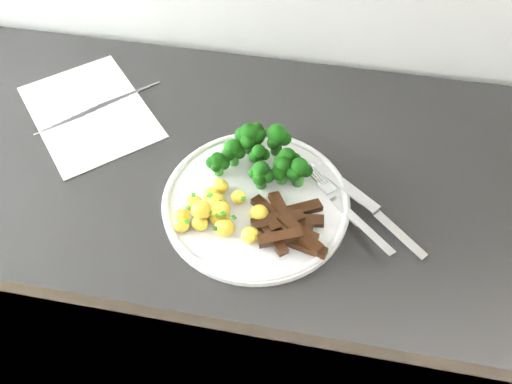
# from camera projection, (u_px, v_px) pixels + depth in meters

# --- Properties ---
(counter) EXTENTS (2.32, 0.58, 0.87)m
(counter) POSITION_uv_depth(u_px,v_px,m) (216.00, 281.00, 1.24)
(counter) COLOR black
(counter) RESTS_ON ground
(recipe_paper) EXTENTS (0.33, 0.33, 0.00)m
(recipe_paper) POSITION_uv_depth(u_px,v_px,m) (90.00, 112.00, 0.97)
(recipe_paper) COLOR white
(recipe_paper) RESTS_ON counter
(plate) EXTENTS (0.30, 0.30, 0.02)m
(plate) POSITION_uv_depth(u_px,v_px,m) (256.00, 200.00, 0.83)
(plate) COLOR white
(plate) RESTS_ON counter
(broccoli) EXTENTS (0.17, 0.13, 0.07)m
(broccoli) POSITION_uv_depth(u_px,v_px,m) (264.00, 154.00, 0.84)
(broccoli) COLOR #27641D
(broccoli) RESTS_ON plate
(potatoes) EXTENTS (0.14, 0.11, 0.04)m
(potatoes) POSITION_uv_depth(u_px,v_px,m) (216.00, 211.00, 0.79)
(potatoes) COLOR yellow
(potatoes) RESTS_ON plate
(beef_strips) EXTENTS (0.13, 0.12, 0.03)m
(beef_strips) POSITION_uv_depth(u_px,v_px,m) (288.00, 225.00, 0.78)
(beef_strips) COLOR black
(beef_strips) RESTS_ON plate
(fork) EXTENTS (0.15, 0.16, 0.02)m
(fork) POSITION_uv_depth(u_px,v_px,m) (349.00, 212.00, 0.80)
(fork) COLOR silver
(fork) RESTS_ON plate
(knife) EXTENTS (0.19, 0.16, 0.03)m
(knife) POSITION_uv_depth(u_px,v_px,m) (382.00, 220.00, 0.80)
(knife) COLOR silver
(knife) RESTS_ON plate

